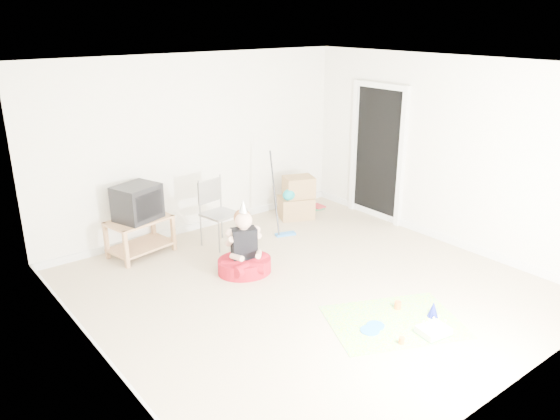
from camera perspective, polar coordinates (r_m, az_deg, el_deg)
ground at (r=6.62m, az=2.85°, el=-8.10°), size 5.00×5.00×0.00m
doorway_recess at (r=8.71m, az=10.20°, el=5.71°), size 0.02×0.90×2.05m
tv_stand at (r=7.61m, az=-14.41°, el=-2.41°), size 0.90×0.66×0.51m
crt_tv at (r=7.46m, az=-14.70°, el=0.78°), size 0.66×0.60×0.47m
folding_chair at (r=7.65m, az=-6.31°, el=-0.42°), size 0.50×0.49×0.96m
cardboard_boxes at (r=8.73m, az=1.77°, el=1.23°), size 0.66×0.58×0.67m
floor_mop at (r=8.02m, az=0.57°, el=-0.92°), size 0.32×0.40×1.22m
book_pile at (r=9.25m, az=3.91°, el=0.35°), size 0.21×0.26×0.05m
seated_woman at (r=6.91m, az=-3.74°, el=-4.91°), size 0.86×0.86×0.98m
party_mat at (r=6.06m, az=11.80°, el=-11.35°), size 1.66×1.47×0.01m
birthday_cake at (r=5.92m, az=15.74°, el=-12.09°), size 0.34×0.29×0.15m
blue_plate_near at (r=5.94m, az=9.95°, el=-11.80°), size 0.26×0.26×0.01m
blue_plate_far at (r=5.85m, az=9.38°, el=-12.30°), size 0.28×0.28×0.01m
orange_cup_near at (r=6.28m, az=12.20°, el=-9.70°), size 0.10×0.10×0.09m
orange_cup_far at (r=5.70m, az=12.59°, el=-13.16°), size 0.07×0.07×0.07m
blue_party_hat at (r=6.20m, az=15.72°, el=-9.95°), size 0.17×0.17×0.18m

